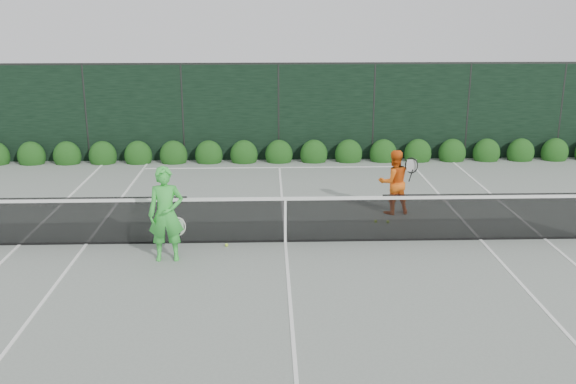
{
  "coord_description": "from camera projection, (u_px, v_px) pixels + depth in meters",
  "views": [
    {
      "loc": [
        -0.35,
        -12.53,
        4.74
      ],
      "look_at": [
        0.07,
        0.3,
        1.0
      ],
      "focal_mm": 40.0,
      "sensor_mm": 36.0,
      "label": 1
    }
  ],
  "objects": [
    {
      "name": "tennis_net",
      "position": [
        284.0,
        218.0,
        13.21
      ],
      "size": [
        12.9,
        0.1,
        1.07
      ],
      "color": "#10321B",
      "rests_on": "ground"
    },
    {
      "name": "court_lines",
      "position": [
        285.0,
        242.0,
        13.36
      ],
      "size": [
        11.03,
        23.83,
        0.01
      ],
      "color": "white",
      "rests_on": "ground"
    },
    {
      "name": "hedge_row",
      "position": [
        279.0,
        155.0,
        20.16
      ],
      "size": [
        31.66,
        0.65,
        0.94
      ],
      "color": "#113D10",
      "rests_on": "ground"
    },
    {
      "name": "windscreen_fence",
      "position": [
        290.0,
        213.0,
        10.34
      ],
      "size": [
        32.0,
        21.07,
        3.06
      ],
      "color": "black",
      "rests_on": "ground"
    },
    {
      "name": "tennis_balls",
      "position": [
        293.0,
        227.0,
        14.14
      ],
      "size": [
        4.93,
        1.47,
        0.07
      ],
      "color": "#BEF536",
      "rests_on": "ground"
    },
    {
      "name": "ground",
      "position": [
        285.0,
        242.0,
        13.36
      ],
      "size": [
        80.0,
        80.0,
        0.0
      ],
      "primitive_type": "plane",
      "color": "gray",
      "rests_on": "ground"
    },
    {
      "name": "player_woman",
      "position": [
        166.0,
        214.0,
        12.2
      ],
      "size": [
        0.7,
        0.48,
        1.85
      ],
      "rotation": [
        0.0,
        0.0,
        0.06
      ],
      "color": "green",
      "rests_on": "ground"
    },
    {
      "name": "player_man",
      "position": [
        394.0,
        182.0,
        15.02
      ],
      "size": [
        0.91,
        0.71,
        1.53
      ],
      "rotation": [
        0.0,
        0.0,
        3.33
      ],
      "color": "orange",
      "rests_on": "ground"
    }
  ]
}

